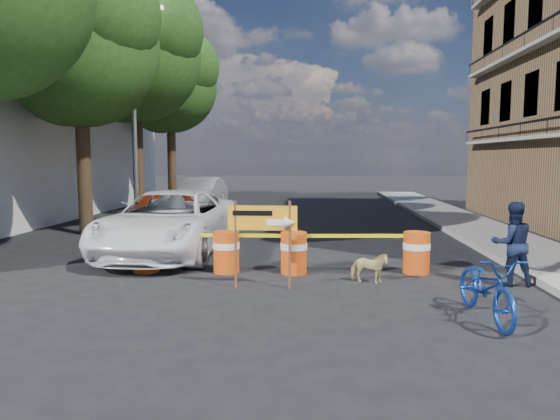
# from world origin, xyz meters

# --- Properties ---
(ground) EXTENTS (120.00, 120.00, 0.00)m
(ground) POSITION_xyz_m (0.00, 0.00, 0.00)
(ground) COLOR black
(ground) RESTS_ON ground
(sidewalk_east) EXTENTS (2.40, 40.00, 0.15)m
(sidewalk_east) POSITION_xyz_m (6.20, 6.00, 0.07)
(sidewalk_east) COLOR gray
(sidewalk_east) RESTS_ON ground
(tree_mid_a) EXTENTS (5.25, 5.00, 8.68)m
(tree_mid_a) POSITION_xyz_m (-6.74, 7.00, 6.01)
(tree_mid_a) COLOR #332316
(tree_mid_a) RESTS_ON ground
(tree_mid_b) EXTENTS (5.67, 5.40, 9.62)m
(tree_mid_b) POSITION_xyz_m (-6.73, 12.00, 6.71)
(tree_mid_b) COLOR #332316
(tree_mid_b) RESTS_ON ground
(tree_far) EXTENTS (5.04, 4.80, 8.84)m
(tree_far) POSITION_xyz_m (-6.74, 17.00, 6.22)
(tree_far) COLOR #332316
(tree_far) RESTS_ON ground
(streetlamp) EXTENTS (1.25, 0.18, 8.00)m
(streetlamp) POSITION_xyz_m (-5.93, 9.50, 4.38)
(streetlamp) COLOR gray
(streetlamp) RESTS_ON ground
(barrel_far_left) EXTENTS (0.58, 0.58, 0.90)m
(barrel_far_left) POSITION_xyz_m (-3.04, 1.84, 0.47)
(barrel_far_left) COLOR #DC4F0C
(barrel_far_left) RESTS_ON ground
(barrel_mid_left) EXTENTS (0.58, 0.58, 0.90)m
(barrel_mid_left) POSITION_xyz_m (-1.27, 1.89, 0.47)
(barrel_mid_left) COLOR #DC4F0C
(barrel_mid_left) RESTS_ON ground
(barrel_mid_right) EXTENTS (0.58, 0.58, 0.90)m
(barrel_mid_right) POSITION_xyz_m (0.20, 1.90, 0.47)
(barrel_mid_right) COLOR #DC4F0C
(barrel_mid_right) RESTS_ON ground
(barrel_far_right) EXTENTS (0.58, 0.58, 0.90)m
(barrel_far_right) POSITION_xyz_m (2.84, 2.09, 0.47)
(barrel_far_right) COLOR #DC4F0C
(barrel_far_right) RESTS_ON ground
(detour_sign) EXTENTS (1.31, 0.24, 1.69)m
(detour_sign) POSITION_xyz_m (-0.18, 0.59, 1.23)
(detour_sign) COLOR #592D19
(detour_sign) RESTS_ON ground
(pedestrian) EXTENTS (0.81, 0.63, 1.65)m
(pedestrian) POSITION_xyz_m (4.50, 1.20, 0.82)
(pedestrian) COLOR black
(pedestrian) RESTS_ON ground
(bicycle) EXTENTS (0.77, 1.09, 1.97)m
(bicycle) POSITION_xyz_m (3.29, -1.00, 0.98)
(bicycle) COLOR navy
(bicycle) RESTS_ON ground
(dog) EXTENTS (0.80, 0.48, 0.63)m
(dog) POSITION_xyz_m (1.73, 1.17, 0.31)
(dog) COLOR #CEBC76
(dog) RESTS_ON ground
(suv_white) EXTENTS (2.91, 5.97, 1.63)m
(suv_white) POSITION_xyz_m (-3.10, 3.96, 0.82)
(suv_white) COLOR white
(suv_white) RESTS_ON ground
(sedan_red) EXTENTS (2.15, 4.21, 1.37)m
(sedan_red) POSITION_xyz_m (-4.80, 8.83, 0.69)
(sedan_red) COLOR #97260C
(sedan_red) RESTS_ON ground
(sedan_silver) EXTENTS (1.79, 4.73, 1.54)m
(sedan_silver) POSITION_xyz_m (-4.80, 15.02, 0.77)
(sedan_silver) COLOR #A7AAAE
(sedan_silver) RESTS_ON ground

